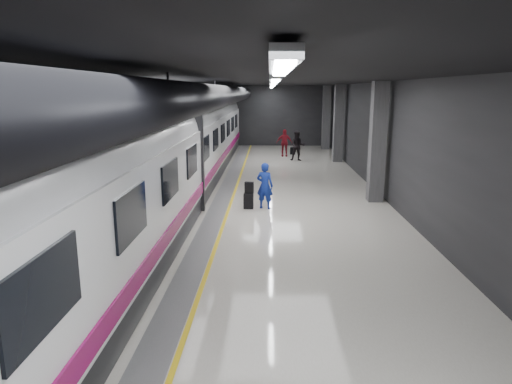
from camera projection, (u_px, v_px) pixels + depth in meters
ground at (255, 214)px, 15.76m from camera, size 40.00×40.00×0.00m
platform_hall at (247, 109)px, 15.93m from camera, size 10.02×40.02×4.51m
train at (159, 154)px, 15.41m from camera, size 3.05×38.00×4.05m
traveler_main at (265, 186)px, 16.27m from camera, size 0.70×0.57×1.67m
suitcase_main at (249, 201)px, 16.36m from camera, size 0.36×0.24×0.56m
shoulder_bag at (249, 188)px, 16.29m from camera, size 0.33×0.22×0.41m
traveler_far_a at (298, 146)px, 27.40m from camera, size 0.91×0.73×1.80m
traveler_far_b at (284, 143)px, 29.32m from camera, size 1.02×0.44×1.73m
suitcase_far at (293, 151)px, 30.30m from camera, size 0.32×0.21×0.47m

